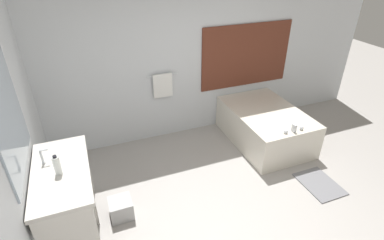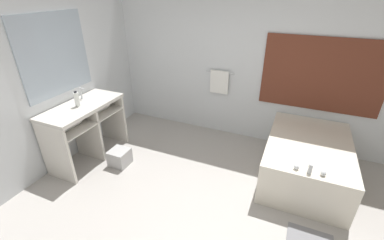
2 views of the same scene
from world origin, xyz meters
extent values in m
plane|color=#A8A39E|center=(0.00, 0.00, 0.00)|extent=(16.00, 16.00, 0.00)
cube|color=silver|center=(0.00, 2.23, 1.35)|extent=(7.40, 0.06, 2.70)
cube|color=brown|center=(1.25, 2.19, 1.29)|extent=(1.70, 0.02, 1.10)
cylinder|color=silver|center=(-0.30, 2.16, 1.15)|extent=(0.50, 0.02, 0.02)
cube|color=white|center=(-0.30, 2.15, 0.98)|extent=(0.32, 0.04, 0.40)
cube|color=silver|center=(-2.23, 0.00, 1.35)|extent=(0.06, 7.40, 2.70)
cube|color=#A3B2C1|center=(-2.19, 0.57, 1.61)|extent=(0.02, 1.10, 1.10)
cube|color=silver|center=(-1.90, 0.57, 0.89)|extent=(0.59, 1.23, 0.05)
cube|color=silver|center=(-1.90, 0.57, 0.68)|extent=(0.56, 1.17, 0.02)
cylinder|color=white|center=(-1.90, 0.76, 0.86)|extent=(0.31, 0.31, 0.11)
cube|color=silver|center=(-1.90, -0.02, 0.43)|extent=(0.54, 0.04, 0.86)
cube|color=silver|center=(-1.90, 0.57, 0.43)|extent=(0.54, 0.04, 0.86)
cube|color=silver|center=(-1.90, 1.17, 0.43)|extent=(0.54, 0.04, 0.86)
cylinder|color=white|center=(-1.85, 0.27, 0.75)|extent=(0.13, 0.34, 0.13)
cylinder|color=white|center=(-1.85, 0.88, 0.75)|extent=(0.13, 0.34, 0.13)
cylinder|color=silver|center=(-2.06, 0.76, 0.92)|extent=(0.04, 0.04, 0.02)
cylinder|color=silver|center=(-2.06, 0.76, 1.01)|extent=(0.02, 0.02, 0.16)
cube|color=silver|center=(-2.02, 0.76, 1.08)|extent=(0.07, 0.01, 0.01)
cube|color=silver|center=(1.25, 1.40, 0.29)|extent=(1.07, 1.59, 0.59)
ellipsoid|color=white|center=(1.25, 1.40, 0.44)|extent=(0.77, 1.14, 0.30)
cube|color=silver|center=(1.25, 0.70, 0.65)|extent=(0.04, 0.07, 0.12)
sphere|color=silver|center=(1.11, 0.70, 0.62)|extent=(0.06, 0.06, 0.06)
sphere|color=silver|center=(1.39, 0.70, 0.62)|extent=(0.06, 0.06, 0.06)
cylinder|color=silver|center=(-1.90, 0.52, 1.02)|extent=(0.07, 0.07, 0.21)
cylinder|color=black|center=(-1.90, 0.52, 1.13)|extent=(0.04, 0.04, 0.02)
cube|color=#B2B2B2|center=(-1.35, 0.59, 0.12)|extent=(0.28, 0.28, 0.25)
camera|label=1|loc=(-1.49, -2.21, 2.96)|focal=28.00mm
camera|label=2|loc=(0.94, -1.92, 2.45)|focal=24.00mm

